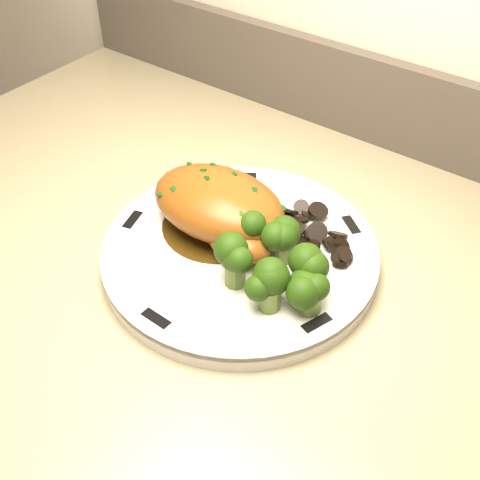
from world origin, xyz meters
The scene contains 10 objects.
plate centered at (-0.32, 1.68, 0.91)m, with size 0.30×0.30×0.02m, color silver.
rim_accent_0 centered at (-0.24, 1.78, 0.92)m, with size 0.03×0.01×0.00m, color black.
rim_accent_1 centered at (-0.40, 1.79, 0.92)m, with size 0.03×0.01×0.00m, color black.
rim_accent_2 centered at (-0.45, 1.64, 0.92)m, with size 0.03×0.01×0.00m, color black.
rim_accent_3 centered at (-0.33, 1.55, 0.92)m, with size 0.03×0.01×0.00m, color black.
rim_accent_4 centered at (-0.20, 1.64, 0.92)m, with size 0.03×0.01×0.00m, color black.
gravy_pool centered at (-0.36, 1.70, 0.92)m, with size 0.13×0.13×0.00m, color #322109.
chicken_breast centered at (-0.36, 1.69, 0.95)m, with size 0.17×0.11×0.06m.
mushroom_pile centered at (-0.27, 1.74, 0.92)m, with size 0.10×0.07×0.03m.
broccoli_florets centered at (-0.26, 1.66, 0.95)m, with size 0.13×0.10×0.05m.
Camera 1 is at (-0.04, 1.30, 1.36)m, focal length 45.00 mm.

